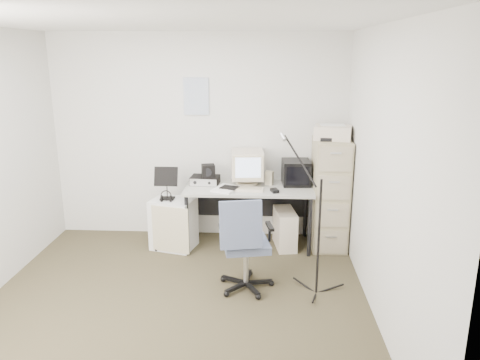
{
  "coord_description": "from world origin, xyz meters",
  "views": [
    {
      "loc": [
        0.8,
        -3.83,
        2.28
      ],
      "look_at": [
        0.55,
        0.95,
        0.95
      ],
      "focal_mm": 35.0,
      "sensor_mm": 36.0,
      "label": 1
    }
  ],
  "objects_px": {
    "desk": "(249,216)",
    "office_chair": "(246,243)",
    "filing_cabinet": "(330,194)",
    "side_cart": "(174,224)"
  },
  "relations": [
    {
      "from": "desk",
      "to": "side_cart",
      "type": "distance_m",
      "value": 0.9
    },
    {
      "from": "filing_cabinet",
      "to": "side_cart",
      "type": "bearing_deg",
      "value": -175.09
    },
    {
      "from": "side_cart",
      "to": "office_chair",
      "type": "bearing_deg",
      "value": -32.13
    },
    {
      "from": "desk",
      "to": "office_chair",
      "type": "distance_m",
      "value": 1.09
    },
    {
      "from": "filing_cabinet",
      "to": "side_cart",
      "type": "distance_m",
      "value": 1.88
    },
    {
      "from": "filing_cabinet",
      "to": "office_chair",
      "type": "bearing_deg",
      "value": -130.17
    },
    {
      "from": "office_chair",
      "to": "filing_cabinet",
      "type": "bearing_deg",
      "value": 38.69
    },
    {
      "from": "side_cart",
      "to": "desk",
      "type": "bearing_deg",
      "value": 22.82
    },
    {
      "from": "filing_cabinet",
      "to": "office_chair",
      "type": "height_order",
      "value": "filing_cabinet"
    },
    {
      "from": "filing_cabinet",
      "to": "desk",
      "type": "bearing_deg",
      "value": -178.19
    }
  ]
}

